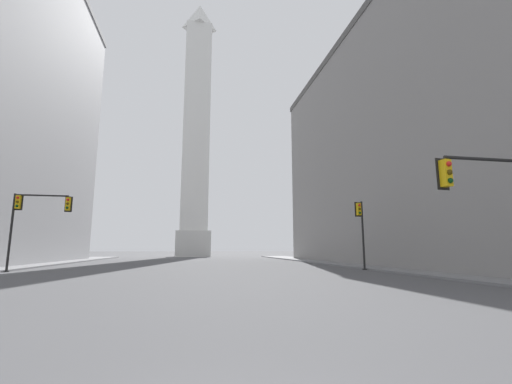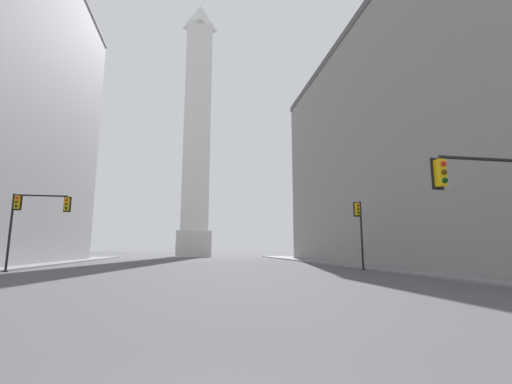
{
  "view_description": "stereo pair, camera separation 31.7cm",
  "coord_description": "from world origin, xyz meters",
  "px_view_note": "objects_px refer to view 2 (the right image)",
  "views": [
    {
      "loc": [
        -0.3,
        -2.8,
        1.89
      ],
      "look_at": [
        9.69,
        50.84,
        10.84
      ],
      "focal_mm": 24.0,
      "sensor_mm": 36.0,
      "label": 1
    },
    {
      "loc": [
        0.01,
        -2.85,
        1.89
      ],
      "look_at": [
        9.69,
        50.84,
        10.84
      ],
      "focal_mm": 24.0,
      "sensor_mm": 36.0,
      "label": 2
    }
  ],
  "objects_px": {
    "obelisk": "(197,129)",
    "traffic_light_mid_right": "(360,224)",
    "traffic_light_mid_left": "(31,212)",
    "traffic_light_near_right": "(510,189)"
  },
  "relations": [
    {
      "from": "traffic_light_near_right",
      "to": "traffic_light_mid_right",
      "type": "bearing_deg",
      "value": 84.44
    },
    {
      "from": "obelisk",
      "to": "traffic_light_mid_right",
      "type": "bearing_deg",
      "value": -73.66
    },
    {
      "from": "traffic_light_near_right",
      "to": "traffic_light_mid_left",
      "type": "height_order",
      "value": "traffic_light_mid_left"
    },
    {
      "from": "obelisk",
      "to": "traffic_light_near_right",
      "type": "height_order",
      "value": "obelisk"
    },
    {
      "from": "obelisk",
      "to": "traffic_light_mid_right",
      "type": "relative_size",
      "value": 10.21
    },
    {
      "from": "traffic_light_mid_left",
      "to": "obelisk",
      "type": "bearing_deg",
      "value": 74.03
    },
    {
      "from": "traffic_light_mid_left",
      "to": "traffic_light_mid_right",
      "type": "bearing_deg",
      "value": -5.74
    },
    {
      "from": "obelisk",
      "to": "traffic_light_mid_left",
      "type": "relative_size",
      "value": 9.72
    },
    {
      "from": "traffic_light_mid_left",
      "to": "traffic_light_mid_right",
      "type": "xyz_separation_m",
      "value": [
        27.84,
        -2.8,
        -0.84
      ]
    },
    {
      "from": "traffic_light_mid_left",
      "to": "traffic_light_mid_right",
      "type": "height_order",
      "value": "traffic_light_mid_left"
    }
  ]
}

